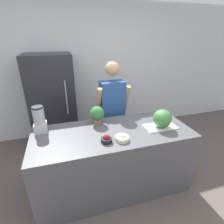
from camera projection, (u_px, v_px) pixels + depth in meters
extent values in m
plane|color=#564C47|center=(122.00, 208.00, 2.19)|extent=(14.00, 14.00, 0.00)
cube|color=silver|center=(88.00, 72.00, 3.57)|extent=(8.00, 0.06, 2.60)
cube|color=#4C4C51|center=(113.00, 159.00, 2.38)|extent=(2.00, 0.84, 0.88)
cube|color=#232328|center=(53.00, 102.00, 3.24)|extent=(0.80, 0.62, 1.71)
cylinder|color=gray|center=(66.00, 98.00, 2.94)|extent=(0.02, 0.02, 0.60)
cube|color=gray|center=(112.00, 135.00, 3.05)|extent=(0.28, 0.18, 0.79)
cube|color=#284C8C|center=(112.00, 99.00, 2.77)|extent=(0.38, 0.22, 0.56)
sphere|color=tan|center=(112.00, 69.00, 2.59)|extent=(0.21, 0.21, 0.21)
cylinder|color=tan|center=(99.00, 101.00, 2.68)|extent=(0.07, 0.23, 0.47)
cylinder|color=tan|center=(126.00, 99.00, 2.80)|extent=(0.07, 0.23, 0.47)
cube|color=white|center=(160.00, 127.00, 2.30)|extent=(0.41, 0.23, 0.01)
sphere|color=#3D7F3D|center=(162.00, 119.00, 2.24)|extent=(0.24, 0.24, 0.24)
cylinder|color=black|center=(107.00, 140.00, 1.98)|extent=(0.13, 0.13, 0.05)
sphere|color=maroon|center=(107.00, 138.00, 1.97)|extent=(0.08, 0.08, 0.08)
cylinder|color=beige|center=(122.00, 138.00, 2.01)|extent=(0.16, 0.16, 0.05)
sphere|color=white|center=(122.00, 137.00, 2.00)|extent=(0.08, 0.08, 0.08)
cube|color=#B7B7BC|center=(41.00, 127.00, 2.18)|extent=(0.15, 0.15, 0.12)
cylinder|color=#99A3AD|center=(39.00, 116.00, 2.11)|extent=(0.14, 0.14, 0.20)
cylinder|color=black|center=(37.00, 107.00, 2.07)|extent=(0.13, 0.13, 0.02)
cylinder|color=#996647|center=(97.00, 121.00, 2.38)|extent=(0.10, 0.10, 0.07)
sphere|color=#2D6B38|center=(97.00, 114.00, 2.34)|extent=(0.19, 0.19, 0.19)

